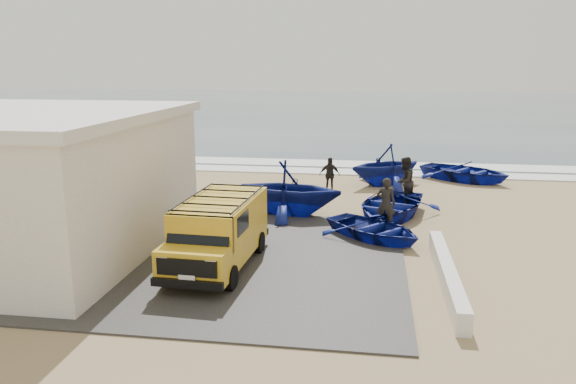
{
  "coord_description": "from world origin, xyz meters",
  "views": [
    {
      "loc": [
        2.93,
        -17.27,
        5.67
      ],
      "look_at": [
        0.06,
        1.88,
        1.2
      ],
      "focal_mm": 35.0,
      "sensor_mm": 36.0,
      "label": 1
    }
  ],
  "objects": [
    {
      "name": "slab",
      "position": [
        -2.0,
        -2.0,
        0.03
      ],
      "size": [
        12.0,
        10.0,
        0.05
      ],
      "primitive_type": "cube",
      "color": "#3B3836",
      "rests_on": "ground"
    },
    {
      "name": "boat_near_right",
      "position": [
        3.69,
        3.4,
        0.45
      ],
      "size": [
        4.43,
        5.16,
        0.9
      ],
      "primitive_type": "imported",
      "rotation": [
        0.0,
        0.0,
        -0.35
      ],
      "color": "navy",
      "rests_on": "ground"
    },
    {
      "name": "building",
      "position": [
        -7.5,
        -2.0,
        2.16
      ],
      "size": [
        8.4,
        9.4,
        4.3
      ],
      "color": "white",
      "rests_on": "ground"
    },
    {
      "name": "fisherman_middle",
      "position": [
        4.31,
        5.35,
        0.99
      ],
      "size": [
        1.1,
        1.2,
        1.99
      ],
      "primitive_type": "imported",
      "rotation": [
        0.0,
        0.0,
        -2.04
      ],
      "color": "black",
      "rests_on": "ground"
    },
    {
      "name": "boat_near_left",
      "position": [
        3.11,
        0.58,
        0.37
      ],
      "size": [
        4.32,
        4.22,
        0.73
      ],
      "primitive_type": "imported",
      "rotation": [
        0.0,
        0.0,
        0.86
      ],
      "color": "navy",
      "rests_on": "ground"
    },
    {
      "name": "boat_mid_left",
      "position": [
        -0.07,
        3.17,
        1.05
      ],
      "size": [
        4.52,
        4.08,
        2.1
      ],
      "primitive_type": "imported",
      "rotation": [
        0.0,
        0.0,
        1.39
      ],
      "color": "navy",
      "rests_on": "ground"
    },
    {
      "name": "boat_far_left",
      "position": [
        3.63,
        9.21,
        0.98
      ],
      "size": [
        4.88,
        4.76,
        1.96
      ],
      "primitive_type": "imported",
      "rotation": [
        0.0,
        0.0,
        -0.96
      ],
      "color": "navy",
      "rests_on": "ground"
    },
    {
      "name": "parapet",
      "position": [
        5.0,
        -3.0,
        0.28
      ],
      "size": [
        0.35,
        6.0,
        0.55
      ],
      "primitive_type": "cube",
      "color": "silver",
      "rests_on": "ground"
    },
    {
      "name": "ocean",
      "position": [
        0.0,
        56.0,
        0.0
      ],
      "size": [
        180.0,
        88.0,
        0.01
      ],
      "primitive_type": "cube",
      "color": "#385166",
      "rests_on": "ground"
    },
    {
      "name": "surf_wash",
      "position": [
        0.0,
        14.5,
        0.02
      ],
      "size": [
        180.0,
        2.2,
        0.04
      ],
      "primitive_type": "cube",
      "color": "white",
      "rests_on": "ground"
    },
    {
      "name": "fisherman_back",
      "position": [
        1.12,
        7.34,
        0.78
      ],
      "size": [
        0.97,
        0.54,
        1.57
      ],
      "primitive_type": "imported",
      "rotation": [
        0.0,
        0.0,
        0.18
      ],
      "color": "black",
      "rests_on": "ground"
    },
    {
      "name": "van",
      "position": [
        -1.25,
        -2.59,
        1.07
      ],
      "size": [
        2.07,
        4.75,
        2.0
      ],
      "rotation": [
        0.0,
        0.0,
        -0.05
      ],
      "color": "gold",
      "rests_on": "ground"
    },
    {
      "name": "fisherman_front",
      "position": [
        3.5,
        1.84,
        0.91
      ],
      "size": [
        0.73,
        0.55,
        1.83
      ],
      "primitive_type": "imported",
      "rotation": [
        0.0,
        0.0,
        2.96
      ],
      "color": "black",
      "rests_on": "ground"
    },
    {
      "name": "boat_far_right",
      "position": [
        7.52,
        10.77,
        0.46
      ],
      "size": [
        5.4,
        5.07,
        0.91
      ],
      "primitive_type": "imported",
      "rotation": [
        0.0,
        0.0,
        0.97
      ],
      "color": "navy",
      "rests_on": "ground"
    },
    {
      "name": "surf_line",
      "position": [
        0.0,
        12.0,
        0.03
      ],
      "size": [
        180.0,
        1.6,
        0.06
      ],
      "primitive_type": "cube",
      "color": "white",
      "rests_on": "ground"
    },
    {
      "name": "ground",
      "position": [
        0.0,
        0.0,
        0.0
      ],
      "size": [
        160.0,
        160.0,
        0.0
      ],
      "primitive_type": "plane",
      "color": "tan"
    }
  ]
}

